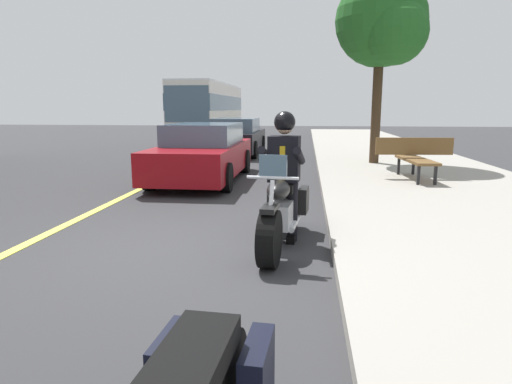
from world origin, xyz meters
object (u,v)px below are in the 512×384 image
object	(u,v)px
rider_main	(284,165)
car_silver	(236,137)
bus_near	(209,107)
street_tree_curbside	(384,24)
motorcycle_main	(281,211)
car_dark	(203,153)
bench_sidewalk	(415,155)

from	to	relation	value
rider_main	car_silver	size ratio (longest dim) A/B	0.38
bus_near	street_tree_curbside	size ratio (longest dim) A/B	2.05
motorcycle_main	street_tree_curbside	size ratio (longest dim) A/B	0.41
car_dark	car_silver	bearing A→B (deg)	-178.44
car_silver	street_tree_curbside	xyz separation A→B (m)	(3.47, 4.83, 3.42)
bench_sidewalk	bus_near	bearing A→B (deg)	-153.52
motorcycle_main	rider_main	bearing A→B (deg)	175.17
rider_main	bus_near	xyz separation A→B (m)	(-22.48, -6.01, 0.84)
motorcycle_main	bench_sidewalk	bearing A→B (deg)	150.15
rider_main	car_silver	bearing A→B (deg)	-167.66
car_silver	car_dark	size ratio (longest dim) A/B	1.00
rider_main	car_silver	distance (m)	11.36
motorcycle_main	street_tree_curbside	world-z (taller)	street_tree_curbside
car_silver	bench_sidewalk	world-z (taller)	car_silver
car_silver	street_tree_curbside	size ratio (longest dim) A/B	0.85
rider_main	car_dark	distance (m)	5.37
rider_main	bus_near	world-z (taller)	bus_near
car_silver	bench_sidewalk	distance (m)	8.23
street_tree_curbside	motorcycle_main	bearing A→B (deg)	-17.24
car_dark	motorcycle_main	bearing A→B (deg)	23.92
motorcycle_main	bus_near	world-z (taller)	bus_near
car_dark	street_tree_curbside	bearing A→B (deg)	120.58
motorcycle_main	rider_main	distance (m)	0.61
rider_main	motorcycle_main	bearing A→B (deg)	-4.83
bus_near	car_silver	bearing A→B (deg)	17.48
car_dark	bench_sidewalk	world-z (taller)	car_dark
bus_near	car_silver	world-z (taller)	bus_near
car_dark	bus_near	bearing A→B (deg)	-167.96
bus_near	car_dark	distance (m)	18.05
rider_main	car_dark	xyz separation A→B (m)	(-4.86, -2.26, -0.35)
bench_sidewalk	car_dark	bearing A→B (deg)	-91.28
bench_sidewalk	rider_main	bearing A→B (deg)	-30.68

